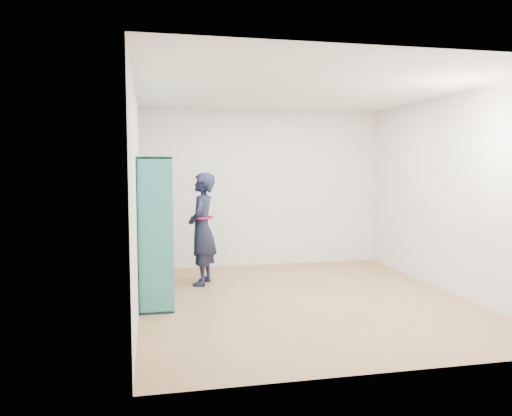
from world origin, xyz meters
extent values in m
plane|color=olive|center=(0.00, 0.00, 0.00)|extent=(4.50, 4.50, 0.00)
plane|color=white|center=(0.00, 0.00, 2.60)|extent=(4.50, 4.50, 0.00)
cube|color=silver|center=(-2.00, 0.00, 1.30)|extent=(0.02, 4.50, 2.60)
cube|color=silver|center=(2.00, 0.00, 1.30)|extent=(0.02, 4.50, 2.60)
cube|color=silver|center=(0.00, 2.25, 1.30)|extent=(4.00, 0.02, 2.60)
cube|color=silver|center=(0.00, -2.25, 1.30)|extent=(4.00, 0.02, 2.60)
cube|color=teal|center=(-1.80, -0.23, 0.89)|extent=(0.39, 0.03, 1.78)
cube|color=teal|center=(-1.80, 1.07, 0.89)|extent=(0.39, 0.03, 1.78)
cube|color=teal|center=(-1.80, 0.42, 0.01)|extent=(0.39, 1.33, 0.03)
cube|color=teal|center=(-1.80, 0.42, 1.76)|extent=(0.39, 1.33, 0.03)
cube|color=teal|center=(-1.98, 0.42, 0.89)|extent=(0.03, 1.33, 1.78)
cube|color=teal|center=(-1.80, 0.21, 0.89)|extent=(0.36, 0.03, 1.72)
cube|color=teal|center=(-1.80, 0.63, 0.89)|extent=(0.36, 0.03, 1.72)
cube|color=teal|center=(-1.80, 0.42, 0.46)|extent=(0.36, 1.28, 0.03)
cube|color=teal|center=(-1.80, 0.42, 0.89)|extent=(0.36, 1.28, 0.03)
cube|color=teal|center=(-1.80, 0.42, 1.32)|extent=(0.36, 1.28, 0.03)
cube|color=beige|center=(-1.77, -0.01, 0.07)|extent=(0.24, 0.16, 0.06)
cube|color=black|center=(-1.76, -0.07, 0.60)|extent=(0.20, 0.18, 0.26)
cube|color=maroon|center=(-1.76, -0.07, 1.03)|extent=(0.20, 0.18, 0.25)
cube|color=silver|center=(-1.77, -0.01, 1.38)|extent=(0.24, 0.16, 0.09)
cube|color=navy|center=(-1.76, 0.35, 0.17)|extent=(0.20, 0.18, 0.26)
cube|color=brown|center=(-1.76, 0.35, 0.60)|extent=(0.20, 0.18, 0.26)
cube|color=#BFB28C|center=(-1.77, 0.41, 0.95)|extent=(0.24, 0.16, 0.09)
cube|color=#26594C|center=(-1.76, 0.35, 1.45)|extent=(0.20, 0.18, 0.24)
cube|color=beige|center=(-1.76, 0.78, 0.17)|extent=(0.20, 0.18, 0.27)
cube|color=black|center=(-1.77, 0.84, 0.50)|extent=(0.24, 0.16, 0.06)
cube|color=maroon|center=(-1.76, 0.78, 1.06)|extent=(0.20, 0.18, 0.32)
cube|color=silver|center=(-1.76, 0.78, 1.47)|extent=(0.20, 0.18, 0.27)
imported|color=black|center=(-1.14, 1.08, 0.79)|extent=(0.54, 0.66, 1.58)
torus|color=#AE0D4B|center=(-1.14, 1.08, 0.95)|extent=(0.41, 0.41, 0.04)
cube|color=silver|center=(-1.26, 1.21, 0.89)|extent=(0.01, 0.11, 0.14)
cube|color=black|center=(-1.26, 1.21, 0.89)|extent=(0.01, 0.10, 0.13)
camera|label=1|loc=(-1.85, -5.86, 1.69)|focal=35.00mm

